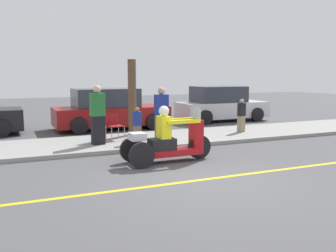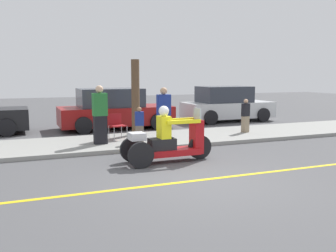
# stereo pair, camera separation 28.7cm
# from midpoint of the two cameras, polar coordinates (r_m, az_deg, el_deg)

# --- Properties ---
(ground_plane) EXTENTS (60.00, 60.00, 0.00)m
(ground_plane) POSITION_cam_midpoint_polar(r_m,az_deg,el_deg) (7.91, 3.98, -8.23)
(ground_plane) COLOR #4C4C4F
(lane_stripe) EXTENTS (24.00, 0.12, 0.01)m
(lane_stripe) POSITION_cam_midpoint_polar(r_m,az_deg,el_deg) (7.92, 4.15, -8.19)
(lane_stripe) COLOR gold
(lane_stripe) RESTS_ON ground
(sidewalk_strip) EXTENTS (28.00, 2.80, 0.12)m
(sidewalk_strip) POSITION_cam_midpoint_polar(r_m,az_deg,el_deg) (12.05, -6.22, -2.34)
(sidewalk_strip) COLOR gray
(sidewalk_strip) RESTS_ON ground
(motorcycle_trike) EXTENTS (2.35, 0.82, 1.43)m
(motorcycle_trike) POSITION_cam_midpoint_polar(r_m,az_deg,el_deg) (9.37, -0.86, -2.49)
(motorcycle_trike) COLOR black
(motorcycle_trike) RESTS_ON ground
(spectator_with_child) EXTENTS (0.43, 0.27, 1.75)m
(spectator_with_child) POSITION_cam_midpoint_polar(r_m,az_deg,el_deg) (11.28, -11.38, 1.49)
(spectator_with_child) COLOR black
(spectator_with_child) RESTS_ON sidewalk_strip
(spectator_far_back) EXTENTS (0.32, 0.25, 1.20)m
(spectator_far_back) POSITION_cam_midpoint_polar(r_m,az_deg,el_deg) (13.71, 10.54, 1.51)
(spectator_far_back) COLOR gray
(spectator_far_back) RESTS_ON sidewalk_strip
(spectator_by_tree) EXTENTS (0.41, 0.26, 1.67)m
(spectator_by_tree) POSITION_cam_midpoint_polar(r_m,az_deg,el_deg) (11.60, -1.72, 1.63)
(spectator_by_tree) COLOR #726656
(spectator_by_tree) RESTS_ON sidewalk_strip
(spectator_end_of_line) EXTENTS (0.28, 0.20, 1.09)m
(spectator_end_of_line) POSITION_cam_midpoint_polar(r_m,az_deg,el_deg) (11.35, -5.42, 0.04)
(spectator_end_of_line) COLOR #726656
(spectator_end_of_line) RESTS_ON sidewalk_strip
(folding_chair_curbside) EXTENTS (0.53, 0.53, 0.82)m
(folding_chair_curbside) POSITION_cam_midpoint_polar(r_m,az_deg,el_deg) (12.08, -8.95, 0.35)
(folding_chair_curbside) COLOR #A5A8AD
(folding_chair_curbside) RESTS_ON sidewalk_strip
(parked_car_lot_right) EXTENTS (4.23, 1.93, 1.63)m
(parked_car_lot_right) POSITION_cam_midpoint_polar(r_m,az_deg,el_deg) (17.76, 7.60, 3.21)
(parked_car_lot_right) COLOR silver
(parked_car_lot_right) RESTS_ON ground
(parked_car_lot_center) EXTENTS (4.49, 2.09, 1.63)m
(parked_car_lot_center) POSITION_cam_midpoint_polar(r_m,az_deg,el_deg) (15.24, -9.46, 2.41)
(parked_car_lot_center) COLOR maroon
(parked_car_lot_center) RESTS_ON ground
(tree_trunk) EXTENTS (0.28, 0.28, 2.57)m
(tree_trunk) POSITION_cam_midpoint_polar(r_m,az_deg,el_deg) (12.87, -6.12, 4.35)
(tree_trunk) COLOR brown
(tree_trunk) RESTS_ON sidewalk_strip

